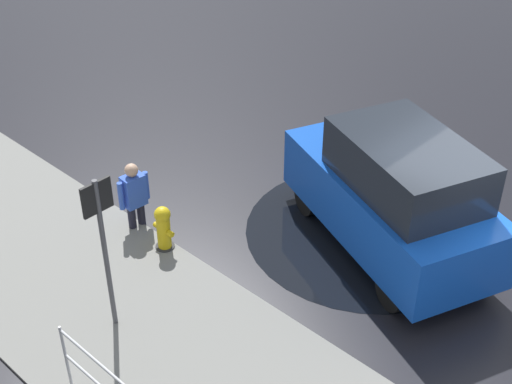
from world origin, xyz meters
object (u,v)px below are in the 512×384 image
at_px(moving_hatchback, 394,194).
at_px(fire_hydrant, 164,229).
at_px(pedestrian, 134,193).
at_px(sign_post, 102,234).

distance_m(moving_hatchback, fire_hydrant, 3.61).
distance_m(moving_hatchback, pedestrian, 4.13).
height_order(moving_hatchback, fire_hydrant, moving_hatchback).
relative_size(moving_hatchback, fire_hydrant, 5.30).
height_order(fire_hydrant, pedestrian, pedestrian).
bearing_deg(moving_hatchback, pedestrian, 35.68).
height_order(moving_hatchback, pedestrian, moving_hatchback).
xyz_separation_m(fire_hydrant, pedestrian, (0.79, -0.07, 0.28)).
bearing_deg(fire_hydrant, moving_hatchback, -135.94).
distance_m(moving_hatchback, sign_post, 4.46).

